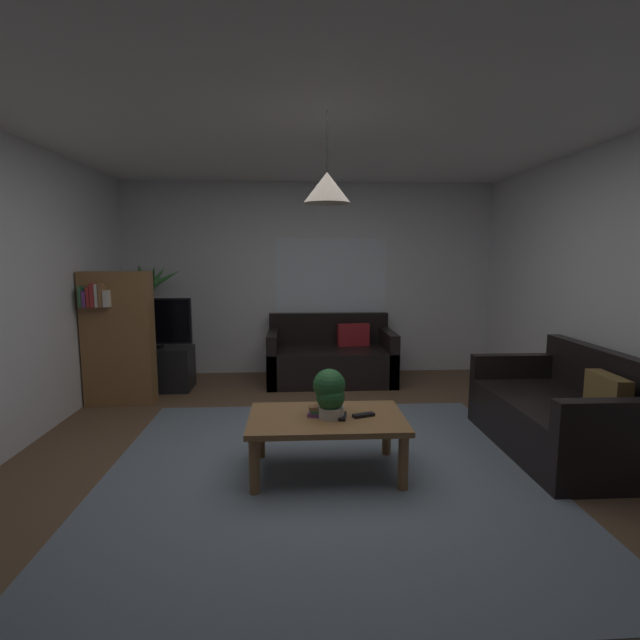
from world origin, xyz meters
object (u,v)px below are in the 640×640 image
object	(u,v)px
couch_right_side	(561,418)
bookshelf_corner	(118,337)
book_on_table_0	(319,414)
coffee_table	(327,425)
potted_palm_corner	(149,326)
potted_plant_on_table	(330,392)
tv_stand	(153,369)
couch_under_window	(331,360)
remote_on_table_0	(343,416)
book_on_table_2	(318,407)
book_on_table_1	(319,411)
tv	(150,323)
remote_on_table_1	(364,415)
pendant_lamp	(327,188)

from	to	relation	value
couch_right_side	bookshelf_corner	xyz separation A→B (m)	(-3.97, 1.44, 0.44)
book_on_table_0	coffee_table	bearing A→B (deg)	-11.47
potted_palm_corner	potted_plant_on_table	bearing A→B (deg)	-52.64
tv_stand	bookshelf_corner	xyz separation A→B (m)	(-0.19, -0.53, 0.47)
couch_under_window	remote_on_table_0	size ratio (longest dim) A/B	9.65
couch_under_window	potted_palm_corner	distance (m)	2.31
coffee_table	book_on_table_2	world-z (taller)	book_on_table_2
couch_right_side	potted_plant_on_table	distance (m)	1.93
book_on_table_1	remote_on_table_0	xyz separation A→B (m)	(0.17, -0.05, -0.02)
coffee_table	book_on_table_2	bearing A→B (deg)	158.37
tv	bookshelf_corner	distance (m)	0.54
potted_palm_corner	bookshelf_corner	bearing A→B (deg)	-91.76
couch_right_side	tv	size ratio (longest dim) A/B	1.63
book_on_table_2	tv_stand	world-z (taller)	tv_stand
book_on_table_2	tv_stand	xyz separation A→B (m)	(-1.82, 2.22, -0.23)
coffee_table	potted_plant_on_table	world-z (taller)	potted_plant_on_table
coffee_table	tv	xyz separation A→B (m)	(-1.88, 2.22, 0.44)
couch_right_side	book_on_table_1	distance (m)	1.98
coffee_table	remote_on_table_0	distance (m)	0.14
couch_right_side	book_on_table_1	xyz separation A→B (m)	(-1.96, -0.26, 0.18)
remote_on_table_1	tv_stand	world-z (taller)	tv_stand
book_on_table_0	potted_plant_on_table	distance (m)	0.18
coffee_table	bookshelf_corner	size ratio (longest dim) A/B	0.79
coffee_table	book_on_table_1	world-z (taller)	book_on_table_1
book_on_table_1	book_on_table_0	bearing A→B (deg)	-33.16
remote_on_table_0	potted_palm_corner	size ratio (longest dim) A/B	0.10
book_on_table_0	bookshelf_corner	world-z (taller)	bookshelf_corner
potted_palm_corner	remote_on_table_1	bearing A→B (deg)	-49.65
remote_on_table_0	potted_plant_on_table	xyz separation A→B (m)	(-0.09, 0.03, 0.17)
coffee_table	remote_on_table_0	xyz separation A→B (m)	(0.11, -0.04, 0.07)
remote_on_table_0	pendant_lamp	world-z (taller)	pendant_lamp
couch_under_window	couch_right_side	size ratio (longest dim) A/B	1.01
tv_stand	tv	world-z (taller)	tv
couch_right_side	potted_palm_corner	bearing A→B (deg)	-121.44
couch_right_side	pendant_lamp	distance (m)	2.59
coffee_table	book_on_table_1	distance (m)	0.11
couch_right_side	book_on_table_0	world-z (taller)	couch_right_side
couch_right_side	potted_plant_on_table	bearing A→B (deg)	-81.24
couch_right_side	tv	xyz separation A→B (m)	(-3.78, 1.94, 0.52)
potted_palm_corner	bookshelf_corner	world-z (taller)	potted_palm_corner
book_on_table_1	remote_on_table_1	world-z (taller)	book_on_table_1
couch_right_side	potted_plant_on_table	xyz separation A→B (m)	(-1.88, -0.29, 0.33)
remote_on_table_1	pendant_lamp	size ratio (longest dim) A/B	0.27
couch_under_window	book_on_table_2	distance (m)	2.51
book_on_table_2	tv_stand	bearing A→B (deg)	129.38
couch_under_window	tv_stand	xyz separation A→B (m)	(-2.11, -0.26, -0.02)
book_on_table_0	tv_stand	size ratio (longest dim) A/B	0.18
book_on_table_0	pendant_lamp	bearing A→B (deg)	-11.47
couch_right_side	tv_stand	bearing A→B (deg)	-117.45
book_on_table_1	remote_on_table_0	world-z (taller)	book_on_table_1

